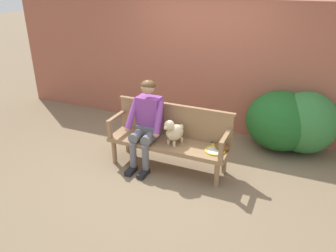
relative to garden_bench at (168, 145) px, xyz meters
The scene contains 12 objects.
ground_plane 0.38m from the garden_bench, ahead, with size 40.00×40.00×0.00m, color #7A664C.
brick_garden_fence 1.90m from the garden_bench, 90.00° to the left, with size 8.00×0.30×2.30m, color #9E5642.
hedge_bush_far_right 1.95m from the garden_bench, 42.82° to the left, with size 1.12×1.10×0.97m, color #1E5B23.
hedge_bush_mid_left 2.26m from the garden_bench, 36.88° to the left, with size 0.98×0.94×1.01m, color #337538.
garden_bench is the anchor object (origin of this frame).
bench_backrest 0.39m from the garden_bench, 90.00° to the left, with size 1.81×0.06×0.50m.
bench_armrest_left_end 0.89m from the garden_bench, behind, with size 0.06×0.52×0.28m.
bench_armrest_right_end 0.89m from the garden_bench, ahead, with size 0.06×0.52×0.28m.
person_seated 0.47m from the garden_bench, behind, with size 0.56×0.66×1.30m.
dog_on_bench 0.28m from the garden_bench, 20.73° to the right, with size 0.27×0.40×0.40m.
tennis_racket 0.70m from the garden_bench, ahead, with size 0.40×0.57×0.03m.
baseball_glove 0.80m from the garden_bench, ahead, with size 0.22×0.17×0.09m, color brown.
Camera 1 is at (1.72, -3.96, 2.66)m, focal length 35.61 mm.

